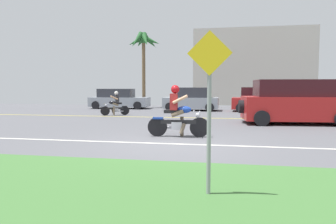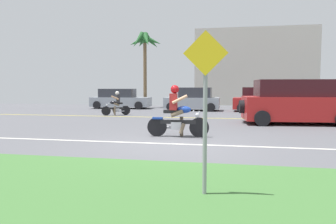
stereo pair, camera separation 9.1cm
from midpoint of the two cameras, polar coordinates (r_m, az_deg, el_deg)
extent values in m
cube|color=#545459|center=(11.70, 2.93, -3.34)|extent=(56.00, 30.00, 0.04)
cube|color=#3D6B33|center=(4.90, -8.22, -14.02)|extent=(56.00, 3.80, 0.06)
cube|color=silver|center=(8.86, 0.48, -5.74)|extent=(50.40, 0.12, 0.01)
cube|color=yellow|center=(16.26, 5.04, -1.05)|extent=(50.40, 0.12, 0.01)
cylinder|color=black|center=(10.04, 5.45, -2.77)|extent=(0.63, 0.14, 0.62)
cylinder|color=black|center=(10.15, -2.17, -2.67)|extent=(0.63, 0.14, 0.62)
cylinder|color=#B7BAC1|center=(10.01, 4.87, -1.31)|extent=(0.28, 0.07, 0.54)
cube|color=black|center=(10.05, 1.62, -1.79)|extent=(1.13, 0.18, 0.12)
cube|color=#B7BAC1|center=(10.07, 1.33, -2.49)|extent=(0.34, 0.23, 0.25)
ellipsoid|color=navy|center=(10.00, 2.69, 0.44)|extent=(0.46, 0.25, 0.23)
cube|color=black|center=(10.04, 0.45, 0.10)|extent=(0.51, 0.26, 0.10)
cube|color=navy|center=(10.12, -2.06, -1.10)|extent=(0.34, 0.19, 0.06)
cylinder|color=#B7BAC1|center=(9.99, 4.41, 0.16)|extent=(0.08, 0.64, 0.04)
sphere|color=#B7BAC1|center=(10.00, 5.11, -0.56)|extent=(0.14, 0.14, 0.14)
cylinder|color=#B7BAC1|center=(10.23, 0.06, -2.79)|extent=(0.52, 0.11, 0.07)
cube|color=maroon|center=(10.02, 0.80, 1.87)|extent=(0.25, 0.35, 0.52)
sphere|color=maroon|center=(10.00, 1.04, 4.12)|extent=(0.27, 0.27, 0.27)
cylinder|color=brown|center=(9.93, 1.46, -0.25)|extent=(0.42, 0.16, 0.26)
cylinder|color=brown|center=(10.13, 1.56, -0.15)|extent=(0.42, 0.16, 0.26)
cylinder|color=brown|center=(10.21, 2.27, -2.60)|extent=(0.12, 0.12, 0.63)
cylinder|color=brown|center=(9.94, 2.39, -3.00)|extent=(0.22, 0.13, 0.35)
cylinder|color=tan|center=(9.79, 1.89, 2.26)|extent=(0.47, 0.13, 0.29)
cylinder|color=tan|center=(10.20, 2.08, 2.35)|extent=(0.47, 0.13, 0.29)
cube|color=#AD1E1E|center=(14.65, 21.66, 0.65)|extent=(4.46, 2.33, 0.99)
cube|color=#351116|center=(14.60, 21.43, 4.02)|extent=(3.23, 1.95, 0.72)
cylinder|color=black|center=(13.36, 16.33, -1.08)|extent=(0.65, 0.27, 0.64)
cylinder|color=black|center=(15.32, 15.00, -0.35)|extent=(0.65, 0.27, 0.64)
cylinder|color=black|center=(16.11, 26.00, -0.42)|extent=(0.65, 0.27, 0.64)
cylinder|color=black|center=(14.21, 12.85, 0.95)|extent=(0.24, 0.59, 0.58)
cube|color=#8C939E|center=(23.58, -8.81, 1.83)|extent=(4.34, 1.69, 0.67)
cube|color=#2D2F36|center=(23.64, -9.42, 3.40)|extent=(2.53, 1.43, 0.62)
cylinder|color=black|center=(23.37, -13.03, 1.22)|extent=(0.56, 0.19, 0.56)
cylinder|color=black|center=(22.38, -5.65, 1.18)|extent=(0.56, 0.19, 0.56)
cylinder|color=black|center=(24.86, -11.63, 1.44)|extent=(0.56, 0.19, 0.56)
cylinder|color=black|center=(23.94, -4.67, 1.40)|extent=(0.56, 0.19, 0.56)
cube|color=#8C939E|center=(21.40, 4.05, 1.67)|extent=(3.67, 1.79, 0.72)
cube|color=#2D2F36|center=(21.35, 4.64, 3.53)|extent=(2.13, 1.52, 0.67)
cylinder|color=black|center=(22.15, 7.69, 1.12)|extent=(0.56, 0.19, 0.56)
cylinder|color=black|center=(22.46, 1.00, 1.21)|extent=(0.56, 0.19, 0.56)
cylinder|color=black|center=(20.42, 7.39, 0.84)|extent=(0.56, 0.19, 0.56)
cylinder|color=black|center=(20.76, 0.15, 0.94)|extent=(0.56, 0.19, 0.56)
cube|color=#AD1E1E|center=(21.16, 16.61, 1.47)|extent=(3.98, 1.89, 0.73)
cube|color=#351116|center=(21.12, 16.02, 3.39)|extent=(2.34, 1.56, 0.68)
cylinder|color=black|center=(20.33, 12.76, 0.75)|extent=(0.57, 0.22, 0.56)
cylinder|color=black|center=(20.46, 20.61, 0.60)|extent=(0.57, 0.22, 0.56)
cylinder|color=black|center=(21.97, 12.85, 1.02)|extent=(0.57, 0.22, 0.56)
cylinder|color=black|center=(22.10, 20.13, 0.88)|extent=(0.57, 0.22, 0.56)
cylinder|color=black|center=(22.92, 27.50, 0.76)|extent=(0.57, 0.22, 0.56)
cylinder|color=brown|center=(24.24, -4.51, 6.91)|extent=(0.26, 0.26, 5.19)
sphere|color=#235B28|center=(24.48, -4.55, 12.99)|extent=(0.67, 0.67, 0.67)
cone|color=#235B28|center=(24.32, -3.13, 12.69)|extent=(1.43, 0.49, 0.94)
cone|color=#235B28|center=(24.81, -3.37, 12.53)|extent=(1.26, 1.37, 1.15)
cone|color=#235B28|center=(25.02, -5.07, 12.45)|extent=(1.24, 1.43, 0.99)
cone|color=#235B28|center=(24.71, -5.86, 12.55)|extent=(1.48, 0.70, 0.94)
cone|color=#235B28|center=(24.12, -5.74, 12.75)|extent=(1.17, 1.27, 1.33)
cone|color=#235B28|center=(23.88, -4.21, 12.84)|extent=(1.05, 1.39, 1.25)
cylinder|color=black|center=(17.92, -11.41, 0.20)|extent=(0.48, 0.32, 0.51)
cylinder|color=black|center=(18.10, -7.94, 0.28)|extent=(0.48, 0.32, 0.51)
cylinder|color=#B7BAC1|center=(17.92, -11.15, 0.87)|extent=(0.22, 0.15, 0.44)
cube|color=black|center=(17.99, -9.67, 0.67)|extent=(0.85, 0.53, 0.10)
cube|color=#B7BAC1|center=(18.00, -9.53, 0.35)|extent=(0.32, 0.28, 0.20)
ellipsoid|color=black|center=(17.95, -10.17, 1.69)|extent=(0.37, 0.20, 0.19)
cube|color=black|center=(18.00, -9.15, 1.55)|extent=(0.45, 0.36, 0.08)
cube|color=black|center=(18.08, -8.00, 1.01)|extent=(0.30, 0.25, 0.05)
cylinder|color=#B7BAC1|center=(17.91, -10.94, 1.55)|extent=(0.29, 0.47, 0.03)
sphere|color=#B7BAC1|center=(17.90, -11.26, 1.22)|extent=(0.12, 0.12, 0.12)
cylinder|color=#B7BAC1|center=(17.94, -8.86, 0.16)|extent=(0.40, 0.26, 0.06)
cube|color=#2D2D33|center=(17.98, -9.32, 2.36)|extent=(0.30, 0.33, 0.43)
sphere|color=silver|center=(17.97, -9.44, 3.38)|extent=(0.22, 0.22, 0.22)
cylinder|color=brown|center=(18.06, -9.67, 1.42)|extent=(0.35, 0.26, 0.21)
cylinder|color=brown|center=(17.90, -9.58, 1.39)|extent=(0.35, 0.26, 0.21)
cylinder|color=brown|center=(17.87, -9.87, 0.22)|extent=(0.13, 0.13, 0.52)
cylinder|color=brown|center=(18.08, -10.09, 0.17)|extent=(0.20, 0.17, 0.29)
cylinder|color=tan|center=(18.12, -9.94, 2.57)|extent=(0.37, 0.26, 0.24)
cylinder|color=tan|center=(17.78, -9.77, 2.53)|extent=(0.37, 0.26, 0.24)
cylinder|color=gray|center=(4.51, 6.79, -4.17)|extent=(0.06, 0.06, 1.81)
cube|color=yellow|center=(4.46, 6.92, 10.48)|extent=(0.62, 0.03, 0.62)
cube|color=#BCB7AD|center=(29.63, 14.77, 7.69)|extent=(10.17, 4.00, 6.57)
camera|label=1|loc=(0.05, -90.23, -0.02)|focal=33.83mm
camera|label=2|loc=(0.05, 89.77, 0.02)|focal=33.83mm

